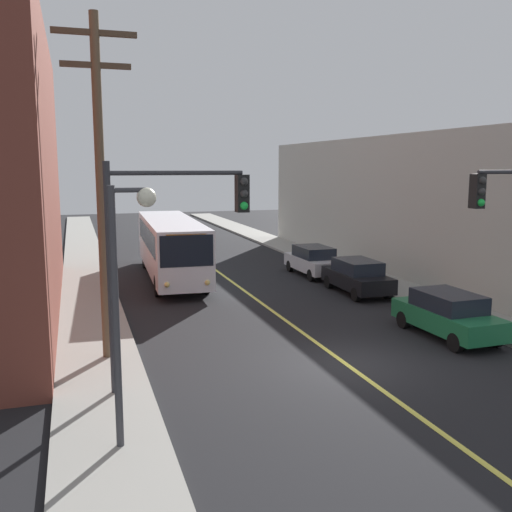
{
  "coord_description": "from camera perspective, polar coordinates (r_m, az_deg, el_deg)",
  "views": [
    {
      "loc": [
        -7.77,
        -15.29,
        6.03
      ],
      "look_at": [
        0.0,
        9.17,
        2.0
      ],
      "focal_mm": 40.39,
      "sensor_mm": 36.0,
      "label": 1
    }
  ],
  "objects": [
    {
      "name": "sidewalk_right",
      "position": [
        30.01,
        12.83,
        -2.75
      ],
      "size": [
        2.5,
        90.0,
        0.15
      ],
      "primitive_type": "cube",
      "color": "gray",
      "rests_on": "ground"
    },
    {
      "name": "street_lamp_left",
      "position": [
        12.06,
        -12.81,
        -2.24
      ],
      "size": [
        0.98,
        0.4,
        5.5
      ],
      "color": "#38383D",
      "rests_on": "sidewalk_left"
    },
    {
      "name": "parked_car_black",
      "position": [
        27.8,
        9.99,
        -1.97
      ],
      "size": [
        1.87,
        4.42,
        1.62
      ],
      "color": "black",
      "rests_on": "ground"
    },
    {
      "name": "ground_plane",
      "position": [
        18.18,
        8.94,
        -10.56
      ],
      "size": [
        120.0,
        120.0,
        0.0
      ],
      "primitive_type": "plane",
      "color": "black"
    },
    {
      "name": "traffic_signal_left_corner",
      "position": [
        15.11,
        -8.52,
        2.26
      ],
      "size": [
        3.75,
        0.48,
        6.0
      ],
      "color": "#2D2D33",
      "rests_on": "sidewalk_left"
    },
    {
      "name": "utility_pole_near",
      "position": [
        17.87,
        -15.17,
        7.82
      ],
      "size": [
        2.4,
        0.28,
        10.25
      ],
      "color": "brown",
      "rests_on": "sidewalk_left"
    },
    {
      "name": "sidewalk_left",
      "position": [
        25.99,
        -16.05,
        -4.68
      ],
      "size": [
        2.5,
        90.0,
        0.15
      ],
      "primitive_type": "cube",
      "color": "gray",
      "rests_on": "ground"
    },
    {
      "name": "building_right_warehouse",
      "position": [
        38.37,
        17.95,
        5.22
      ],
      "size": [
        12.0,
        27.78,
        7.68
      ],
      "color": "#B2B2A8",
      "rests_on": "ground"
    },
    {
      "name": "parked_car_green",
      "position": [
        21.57,
        18.44,
        -5.46
      ],
      "size": [
        1.92,
        4.45,
        1.62
      ],
      "color": "#196038",
      "rests_on": "ground"
    },
    {
      "name": "lane_stripe_center",
      "position": [
        31.85,
        -3.18,
        -2.0
      ],
      "size": [
        0.16,
        60.0,
        0.01
      ],
      "primitive_type": "cube",
      "color": "#D8CC4C",
      "rests_on": "ground"
    },
    {
      "name": "parked_car_silver",
      "position": [
        32.06,
        5.71,
        -0.43
      ],
      "size": [
        1.87,
        4.42,
        1.62
      ],
      "color": "#B7B7BC",
      "rests_on": "ground"
    },
    {
      "name": "city_bus",
      "position": [
        31.24,
        -8.44,
        1.08
      ],
      "size": [
        3.08,
        12.24,
        3.2
      ],
      "color": "silver",
      "rests_on": "ground"
    }
  ]
}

